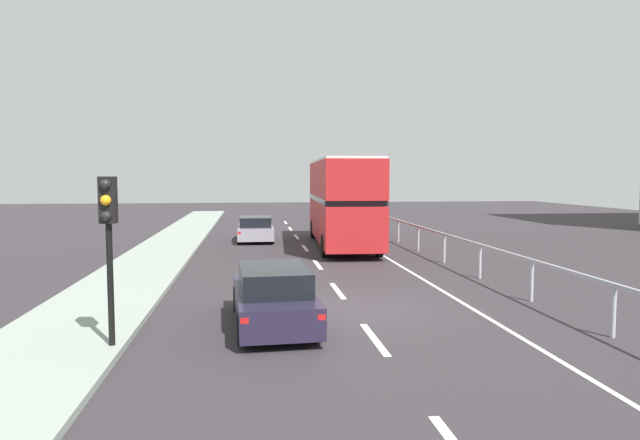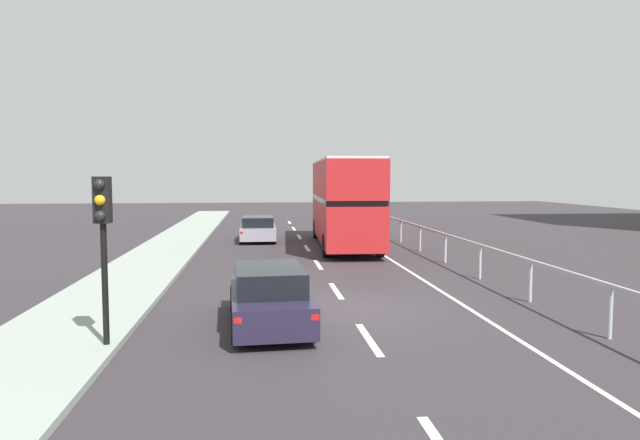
{
  "view_description": "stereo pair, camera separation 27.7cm",
  "coord_description": "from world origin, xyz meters",
  "px_view_note": "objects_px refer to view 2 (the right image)",
  "views": [
    {
      "loc": [
        -2.58,
        -14.1,
        3.44
      ],
      "look_at": [
        -0.08,
        5.95,
        1.86
      ],
      "focal_mm": 31.35,
      "sensor_mm": 36.0,
      "label": 1
    },
    {
      "loc": [
        -2.3,
        -14.13,
        3.44
      ],
      "look_at": [
        -0.08,
        5.95,
        1.86
      ],
      "focal_mm": 31.35,
      "sensor_mm": 36.0,
      "label": 2
    }
  ],
  "objects_px": {
    "double_decker_bus_red": "(344,200)",
    "sedan_car_ahead": "(258,229)",
    "traffic_signal_pole": "(103,219)",
    "hatchback_car_near": "(269,297)"
  },
  "relations": [
    {
      "from": "double_decker_bus_red",
      "to": "sedan_car_ahead",
      "type": "distance_m",
      "value": 5.31
    },
    {
      "from": "traffic_signal_pole",
      "to": "sedan_car_ahead",
      "type": "xyz_separation_m",
      "value": [
        2.97,
        18.69,
        -1.98
      ]
    },
    {
      "from": "hatchback_car_near",
      "to": "traffic_signal_pole",
      "type": "bearing_deg",
      "value": -156.65
    },
    {
      "from": "sedan_car_ahead",
      "to": "traffic_signal_pole",
      "type": "bearing_deg",
      "value": -99.06
    },
    {
      "from": "traffic_signal_pole",
      "to": "double_decker_bus_red",
      "type": "bearing_deg",
      "value": 65.69
    },
    {
      "from": "double_decker_bus_red",
      "to": "traffic_signal_pole",
      "type": "distance_m",
      "value": 17.47
    },
    {
      "from": "double_decker_bus_red",
      "to": "sedan_car_ahead",
      "type": "bearing_deg",
      "value": 149.34
    },
    {
      "from": "double_decker_bus_red",
      "to": "sedan_car_ahead",
      "type": "relative_size",
      "value": 2.65
    },
    {
      "from": "hatchback_car_near",
      "to": "sedan_car_ahead",
      "type": "bearing_deg",
      "value": 87.69
    },
    {
      "from": "sedan_car_ahead",
      "to": "double_decker_bus_red",
      "type": "bearing_deg",
      "value": -33.34
    }
  ]
}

